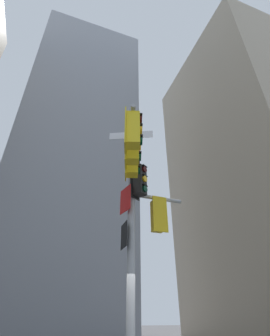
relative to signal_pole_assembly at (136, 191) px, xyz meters
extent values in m
cube|color=tan|center=(19.81, 11.24, 11.34)|extent=(16.32, 16.32, 32.09)
cube|color=#9399A3|center=(-0.71, 20.79, 14.27)|extent=(12.71, 12.71, 37.95)
cylinder|color=#9EA0A3|center=(0.06, 0.59, -0.80)|extent=(0.23, 0.23, 7.80)
cylinder|color=#9EA0A3|center=(-0.35, -0.63, 1.44)|extent=(0.93, 2.49, 0.12)
cylinder|color=#9EA0A3|center=(0.93, 0.60, 0.16)|extent=(1.75, 0.14, 0.12)
cube|color=yellow|center=(-0.41, -0.20, 0.84)|extent=(0.18, 0.47, 1.14)
cube|color=yellow|center=(-0.23, -0.26, 0.84)|extent=(0.43, 0.43, 1.00)
cylinder|color=red|center=(-0.04, -0.33, 1.19)|extent=(0.12, 0.21, 0.20)
cube|color=black|center=(-0.03, -0.33, 1.31)|extent=(0.14, 0.23, 0.02)
cylinder|color=#3C2C06|center=(-0.04, -0.33, 0.84)|extent=(0.12, 0.21, 0.20)
cube|color=black|center=(-0.03, -0.33, 0.96)|extent=(0.14, 0.23, 0.02)
cylinder|color=#06311C|center=(-0.04, -0.33, 0.49)|extent=(0.12, 0.21, 0.20)
cube|color=black|center=(-0.03, -0.33, 0.61)|extent=(0.14, 0.23, 0.02)
cube|color=yellow|center=(-0.63, -0.88, 0.84)|extent=(0.18, 0.47, 1.14)
cube|color=yellow|center=(-0.45, -0.94, 0.84)|extent=(0.43, 0.43, 1.00)
cylinder|color=#360605|center=(-0.26, -1.00, 1.19)|extent=(0.12, 0.21, 0.20)
cube|color=black|center=(-0.25, -1.00, 1.31)|extent=(0.14, 0.23, 0.02)
cylinder|color=yellow|center=(-0.26, -1.00, 0.84)|extent=(0.12, 0.21, 0.20)
cube|color=black|center=(-0.25, -1.00, 0.96)|extent=(0.14, 0.23, 0.02)
cylinder|color=#06311C|center=(-0.26, -1.00, 0.49)|extent=(0.12, 0.21, 0.20)
cube|color=black|center=(-0.25, -1.00, 0.61)|extent=(0.14, 0.23, 0.02)
cube|color=yellow|center=(-0.85, -1.55, 0.84)|extent=(0.18, 0.47, 1.14)
cube|color=yellow|center=(-0.67, -1.61, 0.84)|extent=(0.43, 0.43, 1.00)
cylinder|color=#360605|center=(-0.48, -1.67, 1.19)|extent=(0.12, 0.21, 0.20)
cube|color=black|center=(-0.48, -1.68, 1.31)|extent=(0.14, 0.23, 0.02)
cylinder|color=yellow|center=(-0.48, -1.67, 0.84)|extent=(0.12, 0.21, 0.20)
cube|color=black|center=(-0.48, -1.68, 0.96)|extent=(0.14, 0.23, 0.02)
cylinder|color=#06311C|center=(-0.48, -1.67, 0.49)|extent=(0.12, 0.21, 0.20)
cube|color=black|center=(-0.48, -1.68, 0.61)|extent=(0.14, 0.23, 0.02)
cube|color=gold|center=(0.93, 0.41, -0.44)|extent=(0.48, 0.03, 1.14)
cube|color=gold|center=(0.93, 0.60, -0.44)|extent=(0.34, 0.34, 1.00)
cylinder|color=red|center=(0.93, 0.80, -0.09)|extent=(0.20, 0.06, 0.20)
cube|color=black|center=(0.93, 0.81, 0.03)|extent=(0.22, 0.07, 0.02)
cylinder|color=#3C2C06|center=(0.93, 0.80, -0.44)|extent=(0.20, 0.06, 0.20)
cube|color=black|center=(0.93, 0.81, -0.32)|extent=(0.22, 0.07, 0.02)
cylinder|color=#06311C|center=(0.93, 0.80, -0.79)|extent=(0.20, 0.06, 0.20)
cube|color=black|center=(0.93, 0.81, -0.67)|extent=(0.22, 0.07, 0.02)
cube|color=black|center=(0.13, 0.49, 0.55)|extent=(0.41, 0.30, 1.14)
cube|color=black|center=(0.23, 0.34, 0.55)|extent=(0.47, 0.47, 1.00)
cylinder|color=#360605|center=(0.35, 0.17, 0.90)|extent=(0.20, 0.16, 0.20)
cube|color=black|center=(0.35, 0.17, 1.02)|extent=(0.22, 0.18, 0.02)
cylinder|color=yellow|center=(0.35, 0.17, 0.55)|extent=(0.20, 0.16, 0.20)
cube|color=black|center=(0.35, 0.17, 0.67)|extent=(0.22, 0.18, 0.02)
cylinder|color=#06311C|center=(0.35, 0.17, 0.20)|extent=(0.20, 0.16, 0.20)
cube|color=black|center=(0.35, 0.17, 0.32)|extent=(0.22, 0.18, 0.02)
cube|color=white|center=(-0.09, 0.28, 2.27)|extent=(1.38, 0.66, 0.28)
cube|color=#19479E|center=(-0.09, 0.28, 2.27)|extent=(1.35, 0.63, 0.24)
cube|color=red|center=(-0.16, 0.55, -0.07)|extent=(0.14, 0.63, 0.80)
cube|color=white|center=(-0.16, 0.55, -0.07)|extent=(0.13, 0.59, 0.76)
cube|color=black|center=(-0.16, 0.60, -1.17)|extent=(0.03, 0.60, 0.72)
cube|color=white|center=(-0.16, 0.60, -1.17)|extent=(0.03, 0.56, 0.68)
camera|label=1|loc=(-2.25, -6.16, -3.21)|focal=26.46mm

